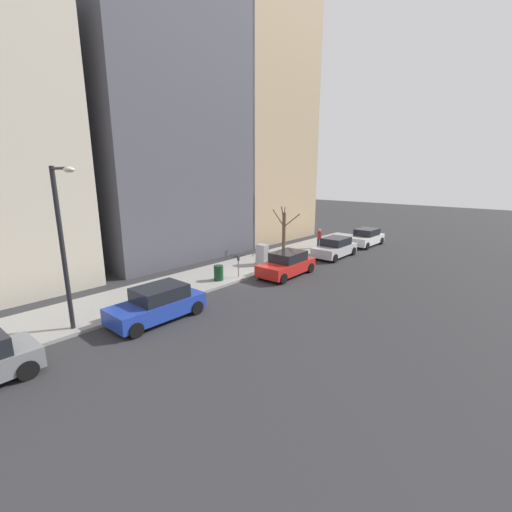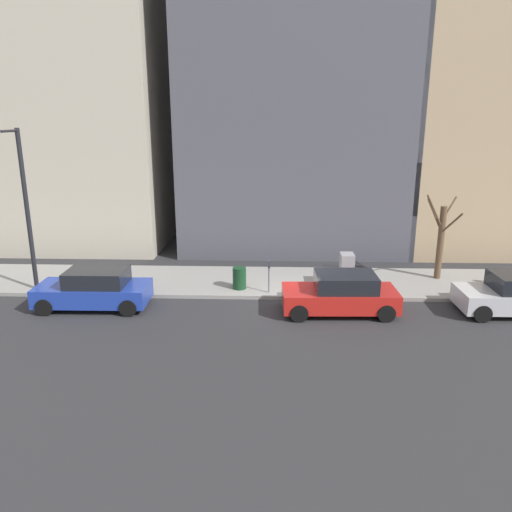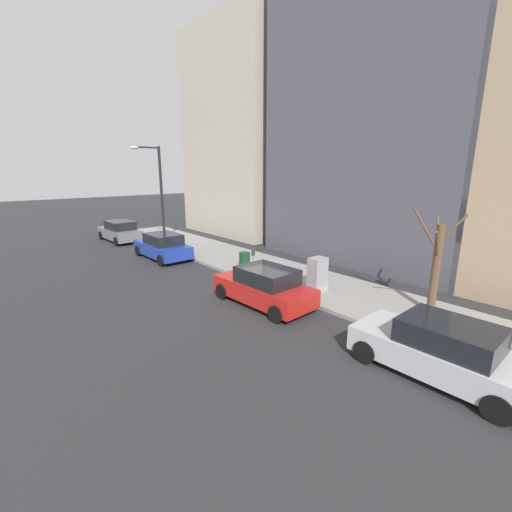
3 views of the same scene
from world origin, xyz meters
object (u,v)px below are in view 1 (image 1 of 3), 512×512
object	(u,v)px
parked_car_white	(366,237)
office_tower_left	(249,111)
parked_car_silver	(335,248)
utility_box	(262,255)
parking_meter	(238,264)
bare_tree	(284,230)
parked_car_red	(287,264)
office_block_center	(145,88)
streetlamp	(63,237)
parked_car_blue	(158,304)
pedestrian_near_meter	(319,237)
trash_bin	(219,273)

from	to	relation	value
parked_car_white	office_tower_left	distance (m)	16.51
parked_car_silver	utility_box	size ratio (longest dim) A/B	2.96
parking_meter	bare_tree	world-z (taller)	bare_tree
office_tower_left	parked_car_red	bearing A→B (deg)	141.82
office_block_center	parked_car_red	bearing A→B (deg)	-173.45
utility_box	streetlamp	size ratio (longest dim) A/B	0.22
streetlamp	office_block_center	distance (m)	17.86
parked_car_blue	utility_box	size ratio (longest dim) A/B	2.95
utility_box	office_tower_left	bearing A→B (deg)	-43.40
parking_meter	utility_box	distance (m)	3.35
parked_car_white	utility_box	xyz separation A→B (m)	(2.30, 11.74, 0.11)
utility_box	pedestrian_near_meter	bearing A→B (deg)	-90.74
parked_car_red	office_block_center	distance (m)	17.52
parked_car_red	bare_tree	xyz separation A→B (m)	(3.83, -4.74, 1.19)
pedestrian_near_meter	office_tower_left	distance (m)	14.52
office_block_center	parked_car_white	bearing A→B (deg)	-132.16
parked_car_white	office_tower_left	world-z (taller)	office_tower_left
parked_car_blue	bare_tree	distance (m)	14.57
parking_meter	office_block_center	distance (m)	16.14
parked_car_red	pedestrian_near_meter	bearing A→B (deg)	-74.81
streetlamp	bare_tree	xyz separation A→B (m)	(2.31, -17.09, -2.09)
utility_box	parked_car_blue	bearing A→B (deg)	103.30
parked_car_silver	streetlamp	bearing A→B (deg)	84.86
streetlamp	office_tower_left	bearing A→B (deg)	-64.81
parked_car_red	bare_tree	size ratio (longest dim) A/B	1.13
utility_box	office_block_center	bearing A→B (deg)	11.18
parked_car_red	trash_bin	size ratio (longest dim) A/B	4.73
parked_car_red	parked_car_silver	bearing A→B (deg)	-90.41
parked_car_blue	streetlamp	distance (m)	4.65
office_block_center	trash_bin	bearing A→B (deg)	166.86
parked_car_silver	parked_car_red	xyz separation A→B (m)	(-0.18, 6.52, 0.00)
parked_car_silver	office_tower_left	bearing A→B (deg)	-13.97
utility_box	bare_tree	bearing A→B (deg)	-72.90
parked_car_silver	utility_box	distance (m)	6.43
parked_car_white	parking_meter	distance (m)	15.05
streetlamp	pedestrian_near_meter	size ratio (longest dim) A/B	3.92
parked_car_blue	pedestrian_near_meter	xyz separation A→B (m)	(2.24, -17.24, 0.35)
parking_meter	pedestrian_near_meter	distance (m)	10.63
parked_car_white	parked_car_blue	world-z (taller)	same
parked_car_silver	parking_meter	size ratio (longest dim) A/B	3.14
parked_car_blue	streetlamp	size ratio (longest dim) A/B	0.65
office_tower_left	trash_bin	bearing A→B (deg)	126.00
parked_car_blue	parking_meter	size ratio (longest dim) A/B	3.13
parked_car_blue	office_block_center	size ratio (longest dim) A/B	0.17
parked_car_silver	bare_tree	size ratio (longest dim) A/B	1.12
parked_car_silver	parked_car_blue	world-z (taller)	same
parking_meter	trash_bin	world-z (taller)	parking_meter
parked_car_silver	trash_bin	bearing A→B (deg)	78.29
parked_car_red	office_block_center	bearing A→B (deg)	4.57
parking_meter	office_tower_left	world-z (taller)	office_tower_left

